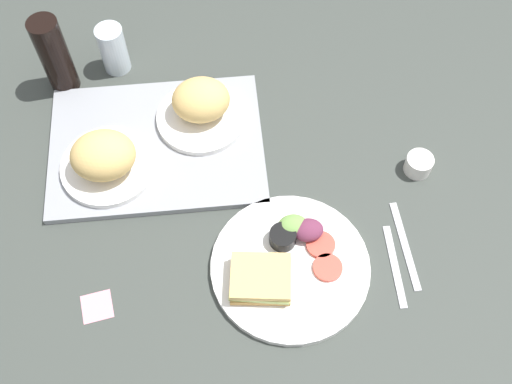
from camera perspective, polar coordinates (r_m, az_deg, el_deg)
The scene contains 11 objects.
ground_plane at distance 124.87cm, azimuth -0.74°, elevation -2.54°, with size 190.00×150.00×3.00cm, color #383D38.
serving_tray at distance 133.05cm, azimuth -9.17°, elevation 4.30°, with size 45.00×33.00×1.60cm, color gray.
bread_plate_near at distance 127.03cm, azimuth -13.84°, elevation 3.02°, with size 19.41×19.41×10.28cm.
bread_plate_far at distance 132.00cm, azimuth -5.11°, elevation 7.97°, with size 19.15×19.15×9.77cm.
plate_with_salad at distance 117.44cm, azimuth 2.86°, elevation -6.65°, with size 30.35×30.35×5.40cm.
drinking_glass at distance 145.05cm, azimuth -13.08°, elevation 12.76°, with size 6.09×6.09×11.74cm, color silver.
soda_bottle at distance 141.85cm, azimuth -18.14°, elevation 11.91°, with size 6.40×6.40×19.21cm, color black.
espresso_cup at distance 131.66cm, azimuth 14.81°, elevation 2.49°, with size 5.60×5.60×4.00cm, color silver.
fork at distance 121.59cm, azimuth 12.73°, elevation -6.67°, with size 17.00×1.40×0.50cm, color #B7B7BC.
knife at distance 123.87cm, azimuth 13.63°, elevation -4.79°, with size 19.00×1.40×0.50cm, color #B7B7BC.
sticky_note at distance 119.59cm, azimuth -14.50°, elevation -10.22°, with size 5.60×5.60×0.12cm, color pink.
Camera 1 is at (-5.54, -57.03, 109.45)cm, focal length 43.22 mm.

